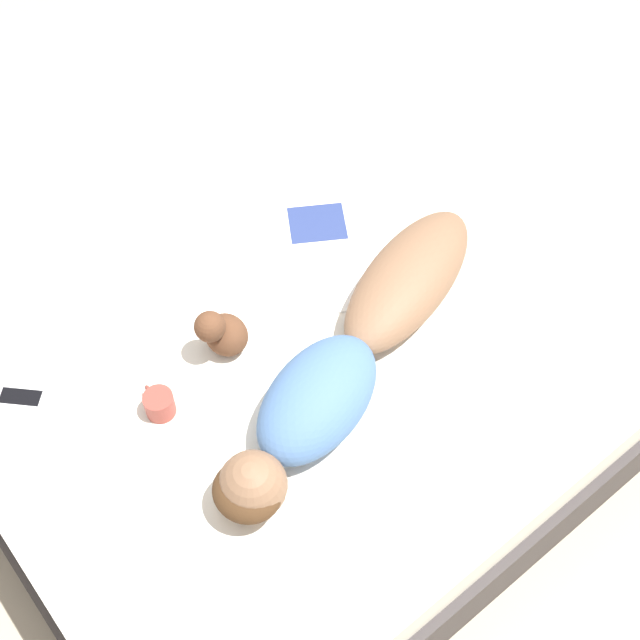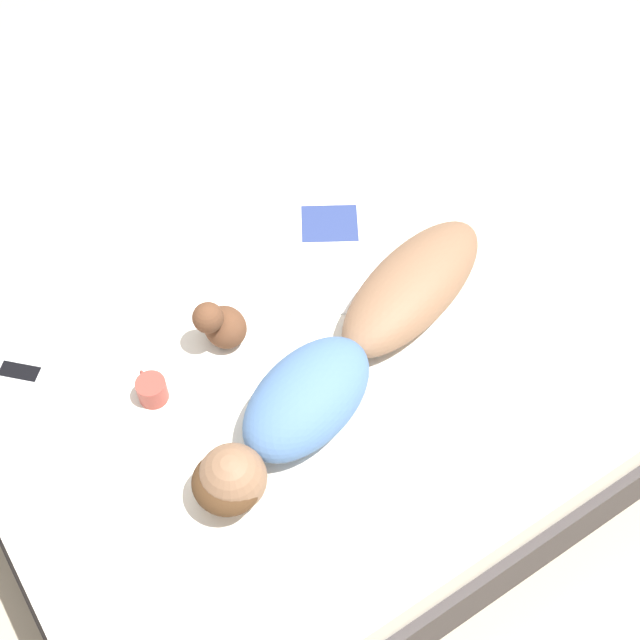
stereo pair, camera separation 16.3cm
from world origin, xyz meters
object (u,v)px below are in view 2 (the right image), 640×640
at_px(open_magazine, 331,251).
at_px(cell_phone, 20,372).
at_px(person, 344,358).
at_px(coffee_mug, 152,389).

bearing_deg(open_magazine, cell_phone, 114.66).
relative_size(person, coffee_mug, 10.64).
xyz_separation_m(open_magazine, cell_phone, (0.13, 1.10, 0.00)).
bearing_deg(coffee_mug, person, -115.27).
distance_m(person, cell_phone, 1.04).
bearing_deg(coffee_mug, open_magazine, -76.87).
bearing_deg(person, coffee_mug, 46.47).
height_order(open_magazine, coffee_mug, coffee_mug).
distance_m(open_magazine, cell_phone, 1.11).
distance_m(open_magazine, coffee_mug, 0.81).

